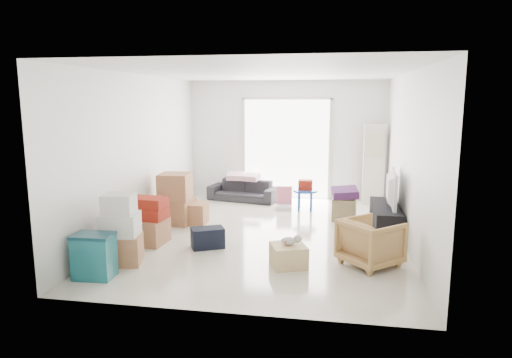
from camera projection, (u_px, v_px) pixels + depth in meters
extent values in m
cube|color=silver|center=(267.00, 240.00, 7.85)|extent=(4.50, 6.00, 0.24)
cube|color=white|center=(268.00, 65.00, 7.34)|extent=(4.50, 6.00, 0.24)
cube|color=white|center=(287.00, 140.00, 10.62)|extent=(4.50, 0.24, 2.70)
cube|color=white|center=(222.00, 193.00, 4.56)|extent=(4.50, 0.24, 2.70)
cube|color=white|center=(134.00, 153.00, 7.99)|extent=(0.24, 6.00, 2.70)
cube|color=white|center=(416.00, 159.00, 7.19)|extent=(0.24, 6.00, 2.70)
cube|color=white|center=(286.00, 149.00, 10.52)|extent=(2.00, 0.01, 2.30)
cube|color=silver|center=(244.00, 148.00, 10.68)|extent=(0.06, 0.04, 2.30)
cube|color=silver|center=(330.00, 150.00, 10.34)|extent=(0.06, 0.04, 2.30)
cube|color=silver|center=(287.00, 98.00, 10.31)|extent=(2.10, 0.04, 0.06)
cube|color=beige|center=(374.00, 165.00, 9.92)|extent=(0.45, 0.30, 1.75)
cube|color=black|center=(386.00, 219.00, 7.81)|extent=(0.44, 1.46, 0.49)
imported|color=black|center=(386.00, 202.00, 7.76)|extent=(0.65, 1.07, 0.14)
imported|color=#29282E|center=(243.00, 187.00, 10.35)|extent=(1.64, 0.78, 0.62)
cube|color=#D49BAA|center=(235.00, 171.00, 10.37)|extent=(0.36, 0.29, 0.11)
cube|color=#D49BAA|center=(251.00, 171.00, 10.25)|extent=(0.41, 0.36, 0.12)
imported|color=#A8754A|center=(371.00, 240.00, 6.28)|extent=(0.96, 0.96, 0.72)
cube|color=#186067|center=(95.00, 268.00, 5.87)|extent=(0.50, 0.37, 0.27)
cube|color=#186067|center=(93.00, 247.00, 5.82)|extent=(0.50, 0.37, 0.27)
cube|color=#0C333D|center=(93.00, 236.00, 5.79)|extent=(0.52, 0.38, 0.04)
cube|color=#AA714D|center=(121.00, 249.00, 6.38)|extent=(0.63, 0.56, 0.41)
cube|color=silver|center=(120.00, 224.00, 6.31)|extent=(0.55, 0.48, 0.32)
cube|color=silver|center=(119.00, 204.00, 6.26)|extent=(0.45, 0.41, 0.27)
cube|color=#AA714D|center=(148.00, 231.00, 7.27)|extent=(0.59, 0.59, 0.41)
cube|color=#9F2213|center=(147.00, 213.00, 7.22)|extent=(0.65, 0.47, 0.18)
cube|color=#9F2213|center=(147.00, 202.00, 7.19)|extent=(0.61, 0.42, 0.16)
cube|color=#AA714D|center=(176.00, 211.00, 8.45)|extent=(0.69, 0.59, 0.45)
cube|color=#AA714D|center=(175.00, 187.00, 8.37)|extent=(0.57, 0.57, 0.48)
cube|color=#AA714D|center=(194.00, 213.00, 8.45)|extent=(0.47, 0.47, 0.38)
cube|color=black|center=(208.00, 238.00, 7.06)|extent=(0.57, 0.49, 0.31)
cube|color=olive|center=(344.00, 209.00, 8.67)|extent=(0.47, 0.47, 0.43)
cube|color=#482153|center=(345.00, 195.00, 8.62)|extent=(0.52, 0.52, 0.14)
cylinder|color=#1846A9|center=(305.00, 191.00, 9.42)|extent=(0.50, 0.50, 0.04)
cylinder|color=#1846A9|center=(312.00, 200.00, 9.55)|extent=(0.04, 0.04, 0.39)
cylinder|color=#1846A9|center=(299.00, 199.00, 9.60)|extent=(0.04, 0.04, 0.39)
cylinder|color=#1846A9|center=(299.00, 202.00, 9.35)|extent=(0.04, 0.04, 0.39)
cylinder|color=#1846A9|center=(311.00, 202.00, 9.31)|extent=(0.04, 0.04, 0.39)
cube|color=#9F2213|center=(305.00, 185.00, 9.40)|extent=(0.28, 0.22, 0.20)
cube|color=silver|center=(283.00, 207.00, 9.56)|extent=(0.38, 0.34, 0.09)
cube|color=#E06B82|center=(284.00, 195.00, 9.64)|extent=(0.33, 0.07, 0.38)
cube|color=#E0C081|center=(288.00, 256.00, 6.27)|extent=(0.59, 0.59, 0.30)
ellipsoid|color=#B2ADA8|center=(289.00, 241.00, 6.24)|extent=(0.21, 0.14, 0.11)
cube|color=#B52B1F|center=(289.00, 241.00, 6.24)|extent=(0.17, 0.16, 0.03)
sphere|color=#B2ADA8|center=(298.00, 239.00, 6.24)|extent=(0.11, 0.11, 0.11)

